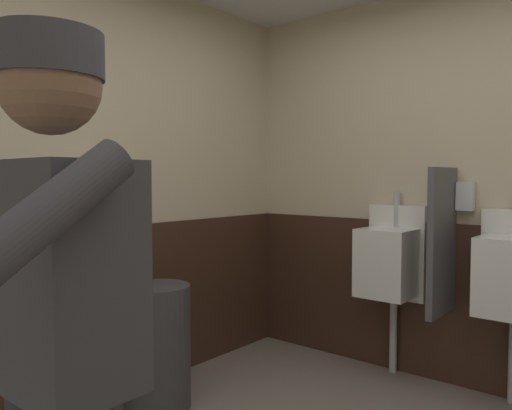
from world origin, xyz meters
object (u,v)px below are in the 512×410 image
urinal_left (389,262)px  urinal_middle (512,276)px  person (51,317)px  hand_dryer (106,195)px  soap_dispenser (466,196)px  trash_bin (157,347)px

urinal_left → urinal_middle: same height
urinal_left → person: person is taller
urinal_middle → hand_dryer: hand_dryer is taller
hand_dryer → soap_dispenser: size_ratio=1.56×
urinal_left → soap_dispenser: 0.64m
urinal_middle → soap_dispenser: soap_dispenser is taller
urinal_middle → soap_dispenser: size_ratio=6.89×
urinal_left → trash_bin: urinal_left is taller
urinal_left → hand_dryer: bearing=-125.3°
urinal_middle → person: bearing=-100.1°
urinal_left → hand_dryer: hand_dryer is taller
urinal_left → hand_dryer: 1.86m
trash_bin → hand_dryer: bearing=-141.7°
urinal_left → person: 2.55m
hand_dryer → urinal_middle: bearing=39.4°
person → hand_dryer: (-1.34, 1.05, 0.24)m
urinal_middle → trash_bin: 2.08m
urinal_left → person: bearing=-83.2°
trash_bin → urinal_middle: bearing=39.6°
trash_bin → soap_dispenser: soap_dispenser is taller
person → trash_bin: person is taller
person → hand_dryer: size_ratio=5.98×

